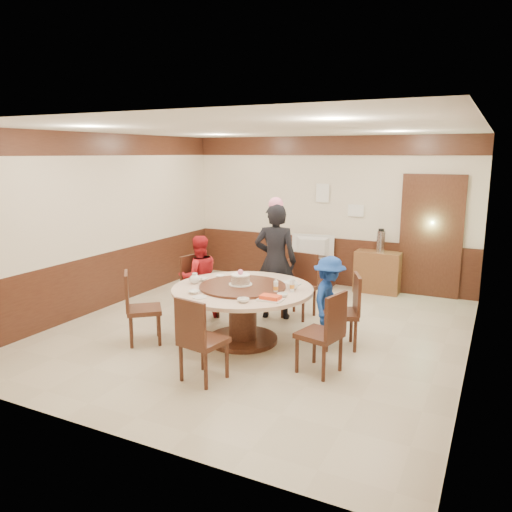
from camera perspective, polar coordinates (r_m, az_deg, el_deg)
The scene contains 30 objects.
room at distance 6.91m, azimuth 0.42°, elevation -0.08°, with size 6.00×6.04×2.84m.
banquet_table at distance 6.65m, azimuth -1.53°, elevation -5.41°, with size 1.87×1.87×0.78m.
chair_0 at distance 6.63m, azimuth 9.73°, elevation -7.71°, with size 0.58×0.58×0.97m.
chair_1 at distance 7.75m, azimuth 4.97°, elevation -4.73°, with size 0.50×0.50×0.97m.
chair_2 at distance 7.68m, azimuth -6.41°, elevation -4.92°, with size 0.53×0.52×0.97m.
chair_3 at distance 6.86m, azimuth -12.80°, elevation -7.19°, with size 0.62×0.62×0.97m.
chair_4 at distance 5.66m, azimuth -6.12°, elevation -11.09°, with size 0.50×0.51×0.97m.
chair_5 at distance 5.86m, azimuth 7.41°, elevation -10.30°, with size 0.54×0.53×0.97m.
person_standing at distance 7.55m, azimuth 2.24°, elevation -0.62°, with size 0.64×0.42×1.76m, color black.
person_red at distance 7.66m, azimuth -6.54°, elevation -2.38°, with size 0.62×0.48×1.27m, color #B3171D.
person_blue at distance 6.68m, azimuth 8.34°, elevation -4.99°, with size 0.76×0.44×1.17m, color #173D97.
birthday_cake at distance 6.60m, azimuth -1.79°, elevation -2.68°, with size 0.31×0.31×0.21m.
teapot_left at distance 6.82m, azimuth -7.00°, elevation -2.65°, with size 0.17×0.15×0.13m, color white.
teapot_right at distance 6.50m, azimuth 4.20°, elevation -3.32°, with size 0.17×0.15×0.13m, color white.
bowl_0 at distance 7.13m, azimuth -4.11°, elevation -2.31°, with size 0.13×0.13×0.03m, color white.
bowl_1 at distance 5.95m, azimuth -1.47°, elevation -5.08°, with size 0.15×0.15×0.05m, color white.
bowl_2 at distance 6.36m, azimuth -7.10°, elevation -4.11°, with size 0.14×0.14×0.03m, color white.
bowl_3 at distance 6.17m, azimuth 3.04°, elevation -4.48°, with size 0.14×0.14×0.04m, color white.
bowl_4 at distance 6.97m, azimuth -6.18°, elevation -2.66°, with size 0.16×0.16×0.04m, color white.
saucer_near at distance 6.17m, azimuth -6.44°, elevation -4.69°, with size 0.18×0.18×0.01m, color white.
saucer_far at distance 6.84m, azimuth 3.76°, elevation -3.01°, with size 0.18×0.18×0.01m, color white.
shrimp_platter at distance 6.02m, azimuth 1.66°, elevation -4.83°, with size 0.30×0.20×0.06m.
bottle_0 at distance 6.30m, azimuth 2.28°, elevation -3.60°, with size 0.06×0.06×0.16m, color white.
bottle_1 at distance 6.38m, azimuth 4.15°, elevation -3.40°, with size 0.06×0.06×0.16m, color white.
tv_stand at distance 9.64m, azimuth 6.36°, elevation -1.82°, with size 0.85×0.45×0.50m, color #3F1F13.
television at distance 9.54m, azimuth 6.43°, elevation 1.01°, with size 0.81×0.11×0.47m, color gray.
side_cabinet at distance 9.30m, azimuth 13.73°, elevation -1.79°, with size 0.80×0.40×0.75m, color brown.
thermos at distance 9.19m, azimuth 14.07°, elevation 1.62°, with size 0.15×0.15×0.38m, color silver.
notice_left at distance 9.56m, azimuth 7.60°, elevation 7.15°, with size 0.25×0.00×0.35m, color white.
notice_right at distance 9.40m, azimuth 11.32°, elevation 5.12°, with size 0.30×0.00×0.22m, color white.
Camera 1 is at (2.97, -6.07, 2.49)m, focal length 35.00 mm.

